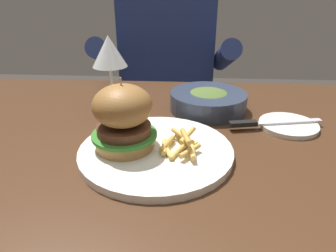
# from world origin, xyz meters

# --- Properties ---
(dining_table) EXTENTS (1.39, 0.78, 0.74)m
(dining_table) POSITION_xyz_m (0.00, 0.00, 0.65)
(dining_table) COLOR #472B19
(dining_table) RESTS_ON ground
(main_plate) EXTENTS (0.28, 0.28, 0.01)m
(main_plate) POSITION_xyz_m (-0.01, -0.07, 0.75)
(main_plate) COLOR white
(main_plate) RESTS_ON dining_table
(burger_sandwich) EXTENTS (0.12, 0.12, 0.13)m
(burger_sandwich) POSITION_xyz_m (-0.06, -0.07, 0.81)
(burger_sandwich) COLOR #B78447
(burger_sandwich) RESTS_ON main_plate
(fries_pile) EXTENTS (0.07, 0.10, 0.04)m
(fries_pile) POSITION_xyz_m (0.04, -0.07, 0.77)
(fries_pile) COLOR #EABC5B
(fries_pile) RESTS_ON main_plate
(wine_glass) EXTENTS (0.08, 0.08, 0.19)m
(wine_glass) POSITION_xyz_m (-0.13, 0.11, 0.88)
(wine_glass) COLOR silver
(wine_glass) RESTS_ON dining_table
(bread_plate) EXTENTS (0.13, 0.13, 0.01)m
(bread_plate) POSITION_xyz_m (0.27, 0.07, 0.74)
(bread_plate) COLOR white
(bread_plate) RESTS_ON dining_table
(table_knife) EXTENTS (0.21, 0.05, 0.01)m
(table_knife) POSITION_xyz_m (0.22, 0.06, 0.75)
(table_knife) COLOR silver
(table_knife) RESTS_ON bread_plate
(butter_dish) EXTENTS (0.08, 0.06, 0.04)m
(butter_dish) POSITION_xyz_m (0.11, 0.18, 0.75)
(butter_dish) COLOR white
(butter_dish) RESTS_ON dining_table
(soup_bowl) EXTENTS (0.19, 0.19, 0.05)m
(soup_bowl) POSITION_xyz_m (0.10, 0.16, 0.77)
(soup_bowl) COLOR #2D384C
(soup_bowl) RESTS_ON dining_table
(diner_person) EXTENTS (0.51, 0.36, 1.18)m
(diner_person) POSITION_xyz_m (-0.03, 0.67, 0.56)
(diner_person) COLOR #282833
(diner_person) RESTS_ON ground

